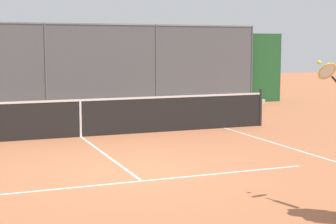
{
  "coord_description": "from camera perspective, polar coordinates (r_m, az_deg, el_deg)",
  "views": [
    {
      "loc": [
        2.87,
        9.2,
        2.3
      ],
      "look_at": [
        -0.84,
        -0.25,
        1.05
      ],
      "focal_mm": 57.71,
      "sensor_mm": 36.0,
      "label": 1
    }
  ],
  "objects": [
    {
      "name": "ground_plane",
      "position": [
        9.91,
        -4.01,
        -6.42
      ],
      "size": [
        60.0,
        60.0,
        0.0
      ],
      "primitive_type": "plane",
      "color": "#A8603D"
    },
    {
      "name": "court_line_markings",
      "position": [
        8.99,
        -2.08,
        -7.8
      ],
      "size": [
        8.23,
        8.82,
        0.01
      ],
      "color": "white",
      "rests_on": "ground"
    },
    {
      "name": "fence_backdrop",
      "position": [
        19.76,
        -13.08,
        4.19
      ],
      "size": [
        19.27,
        1.37,
        3.08
      ],
      "color": "#565B60",
      "rests_on": "ground"
    },
    {
      "name": "tennis_net",
      "position": [
        13.81,
        -9.24,
        -0.59
      ],
      "size": [
        10.58,
        0.09,
        1.07
      ],
      "color": "#2D2D2D",
      "rests_on": "ground"
    }
  ]
}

